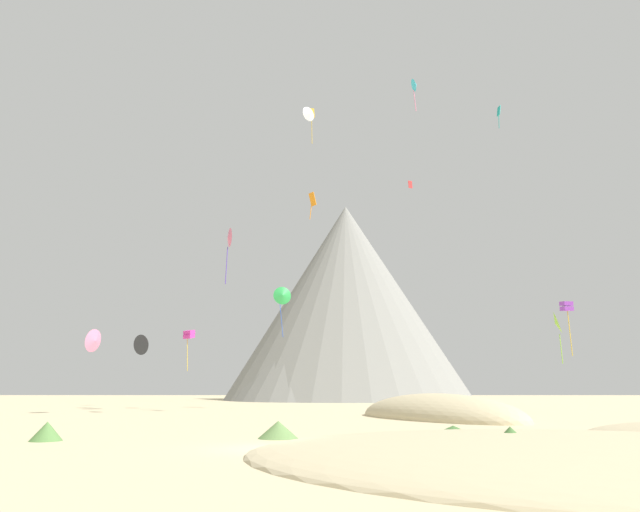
# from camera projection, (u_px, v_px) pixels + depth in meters

# --- Properties ---
(ground_plane) EXTENTS (400.00, 400.00, 0.00)m
(ground_plane) POSITION_uv_depth(u_px,v_px,m) (270.00, 449.00, 23.90)
(ground_plane) COLOR beige
(dune_foreground_right) EXTENTS (31.92, 28.14, 1.75)m
(dune_foreground_right) POSITION_uv_depth(u_px,v_px,m) (607.00, 463.00, 19.34)
(dune_foreground_right) COLOR #CCBA8E
(dune_foreground_right) RESTS_ON ground_plane
(dune_midground) EXTENTS (16.25, 22.46, 4.20)m
(dune_midground) POSITION_uv_depth(u_px,v_px,m) (437.00, 418.00, 48.02)
(dune_midground) COLOR #CCBA8E
(dune_midground) RESTS_ON ground_plane
(bush_far_left) EXTENTS (2.85, 2.85, 0.87)m
(bush_far_left) POSITION_uv_depth(u_px,v_px,m) (278.00, 430.00, 28.86)
(bush_far_left) COLOR #668C4C
(bush_far_left) RESTS_ON ground_plane
(bush_low_patch) EXTENTS (2.53, 2.53, 0.49)m
(bush_low_patch) POSITION_uv_depth(u_px,v_px,m) (453.00, 430.00, 31.26)
(bush_low_patch) COLOR #477238
(bush_low_patch) RESTS_ON ground_plane
(bush_ridge_crest) EXTENTS (2.05, 2.05, 0.92)m
(bush_ridge_crest) POSITION_uv_depth(u_px,v_px,m) (47.00, 431.00, 27.49)
(bush_ridge_crest) COLOR #568442
(bush_ridge_crest) RESTS_ON ground_plane
(bush_scatter_east) EXTENTS (2.40, 2.40, 1.08)m
(bush_scatter_east) POSITION_uv_depth(u_px,v_px,m) (511.00, 441.00, 21.45)
(bush_scatter_east) COLOR #477238
(bush_scatter_east) RESTS_ON ground_plane
(rock_massif) EXTENTS (61.52, 61.52, 45.70)m
(rock_massif) POSITION_uv_depth(u_px,v_px,m) (342.00, 309.00, 129.05)
(rock_massif) COLOR gray
(rock_massif) RESTS_ON ground_plane
(kite_lime_low) EXTENTS (1.83, 2.62, 5.60)m
(kite_lime_low) POSITION_uv_depth(u_px,v_px,m) (556.00, 323.00, 61.11)
(kite_lime_low) COLOR #8CD133
(kite_cyan_high) EXTENTS (0.81, 1.39, 3.71)m
(kite_cyan_high) POSITION_uv_depth(u_px,v_px,m) (415.00, 85.00, 59.84)
(kite_cyan_high) COLOR #33BCDB
(kite_gold_high) EXTENTS (1.10, 0.62, 5.27)m
(kite_gold_high) POSITION_uv_depth(u_px,v_px,m) (311.00, 117.00, 78.63)
(kite_gold_high) COLOR gold
(kite_magenta_low) EXTENTS (1.46, 1.51, 5.30)m
(kite_magenta_low) POSITION_uv_depth(u_px,v_px,m) (189.00, 335.00, 72.64)
(kite_magenta_low) COLOR #D1339E
(kite_green_mid) EXTENTS (2.42, 1.06, 6.72)m
(kite_green_mid) POSITION_uv_depth(u_px,v_px,m) (282.00, 296.00, 74.46)
(kite_green_mid) COLOR green
(kite_orange_mid) EXTENTS (0.93, 0.77, 3.15)m
(kite_orange_mid) POSITION_uv_depth(u_px,v_px,m) (312.00, 201.00, 63.48)
(kite_orange_mid) COLOR orange
(kite_teal_high) EXTENTS (0.53, 0.87, 3.26)m
(kite_teal_high) POSITION_uv_depth(u_px,v_px,m) (499.00, 113.00, 75.43)
(kite_teal_high) COLOR teal
(kite_rainbow_mid) EXTENTS (1.05, 1.98, 5.98)m
(kite_rainbow_mid) POSITION_uv_depth(u_px,v_px,m) (229.00, 238.00, 58.65)
(kite_rainbow_mid) COLOR #E5668C
(kite_pink_low) EXTENTS (1.37, 2.50, 2.42)m
(kite_pink_low) POSITION_uv_depth(u_px,v_px,m) (94.00, 341.00, 58.72)
(kite_pink_low) COLOR pink
(kite_white_high) EXTENTS (1.58, 1.49, 1.83)m
(kite_white_high) POSITION_uv_depth(u_px,v_px,m) (309.00, 114.00, 69.64)
(kite_white_high) COLOR white
(kite_black_low) EXTENTS (1.44, 2.36, 2.51)m
(kite_black_low) POSITION_uv_depth(u_px,v_px,m) (141.00, 345.00, 69.78)
(kite_black_low) COLOR black
(kite_violet_low) EXTENTS (1.09, 1.12, 5.45)m
(kite_violet_low) POSITION_uv_depth(u_px,v_px,m) (567.00, 307.00, 56.29)
(kite_violet_low) COLOR purple
(kite_red_high) EXTENTS (0.52, 0.33, 0.94)m
(kite_red_high) POSITION_uv_depth(u_px,v_px,m) (410.00, 184.00, 67.60)
(kite_red_high) COLOR red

